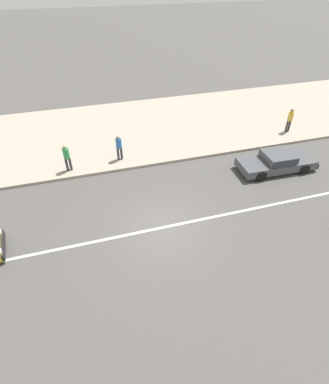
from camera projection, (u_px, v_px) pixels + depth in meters
name	position (u px, v px, depth m)	size (l,w,h in m)	color
ground_plane	(163.00, 227.00, 13.71)	(160.00, 160.00, 0.00)	#4C4947
lane_centre_stripe	(163.00, 227.00, 13.71)	(50.40, 0.14, 0.01)	silver
kerb_strip	(124.00, 130.00, 21.29)	(68.00, 10.00, 0.15)	#9E9384
sedan_dark_grey_2	(277.00, 161.00, 17.16)	(4.53, 1.94, 1.06)	#47494F
pedestrian_near_clock	(67.00, 156.00, 16.57)	(0.34, 0.34, 1.63)	#333338
pedestrian_mid_kerb	(290.00, 119.00, 20.35)	(0.34, 0.34, 1.65)	#333338
pedestrian_far_end	(119.00, 146.00, 17.51)	(0.34, 0.34, 1.59)	#333338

